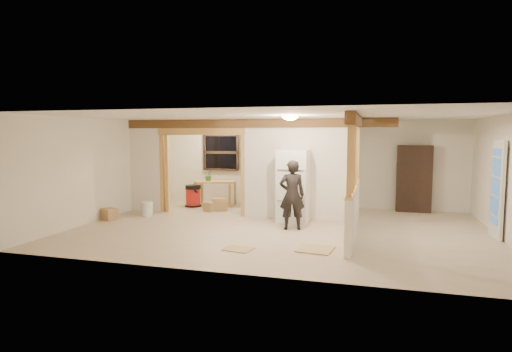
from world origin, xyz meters
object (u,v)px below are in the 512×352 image
(woman, at_px, (292,195))
(refrigerator, at_px, (293,186))
(work_table, at_px, (215,193))
(bookshelf, at_px, (414,179))
(shop_vac, at_px, (193,196))

(woman, bearing_deg, refrigerator, -96.65)
(work_table, bearing_deg, bookshelf, -7.19)
(refrigerator, xyz_separation_m, shop_vac, (-3.22, 1.36, -0.55))
(woman, distance_m, work_table, 3.83)
(work_table, xyz_separation_m, shop_vac, (-0.54, -0.41, -0.05))
(woman, bearing_deg, shop_vac, -48.39)
(refrigerator, distance_m, work_table, 3.25)
(woman, bearing_deg, work_table, -57.98)
(refrigerator, distance_m, shop_vac, 3.54)
(work_table, height_order, bookshelf, bookshelf)
(refrigerator, bearing_deg, shop_vac, 157.06)
(shop_vac, bearing_deg, bookshelf, 8.15)
(refrigerator, height_order, shop_vac, refrigerator)
(shop_vac, relative_size, bookshelf, 0.35)
(work_table, bearing_deg, shop_vac, -155.06)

